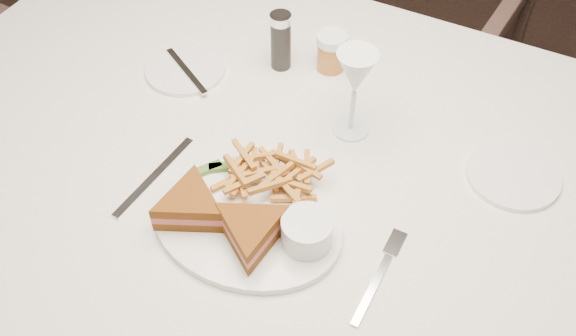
% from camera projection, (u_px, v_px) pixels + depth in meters
% --- Properties ---
extents(table, '(1.66, 1.18, 0.75)m').
position_uv_depth(table, '(297.00, 281.00, 1.40)').
color(table, silver).
rests_on(table, ground).
extents(chair_far, '(0.76, 0.73, 0.69)m').
position_uv_depth(chair_far, '(388.00, 48.00, 1.98)').
color(chair_far, '#4B342E').
rests_on(chair_far, ground).
extents(table_setting, '(0.81, 0.65, 0.18)m').
position_uv_depth(table_setting, '(277.00, 168.00, 1.07)').
color(table_setting, white).
rests_on(table_setting, table).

